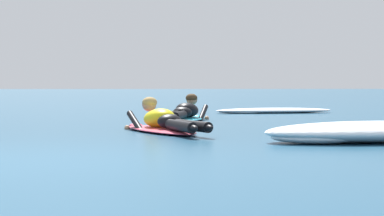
% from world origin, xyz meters
% --- Properties ---
extents(ground_plane, '(120.00, 120.00, 0.00)m').
position_xyz_m(ground_plane, '(0.00, 10.00, 0.00)').
color(ground_plane, navy).
extents(surfer_near, '(1.33, 2.63, 0.54)m').
position_xyz_m(surfer_near, '(1.28, 3.93, 0.14)').
color(surfer_near, '#E54C66').
rests_on(surfer_near, ground).
extents(surfer_far, '(1.04, 2.40, 0.54)m').
position_xyz_m(surfer_far, '(1.72, 7.06, 0.14)').
color(surfer_far, '#2DB2D1').
rests_on(surfer_far, ground).
extents(whitewater_mid_left, '(2.79, 1.07, 0.12)m').
position_xyz_m(whitewater_mid_left, '(3.89, 10.71, 0.06)').
color(whitewater_mid_left, white).
rests_on(whitewater_mid_left, ground).
extents(whitewater_mid_right, '(2.86, 1.50, 0.25)m').
position_xyz_m(whitewater_mid_right, '(3.78, 2.12, 0.12)').
color(whitewater_mid_right, white).
rests_on(whitewater_mid_right, ground).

